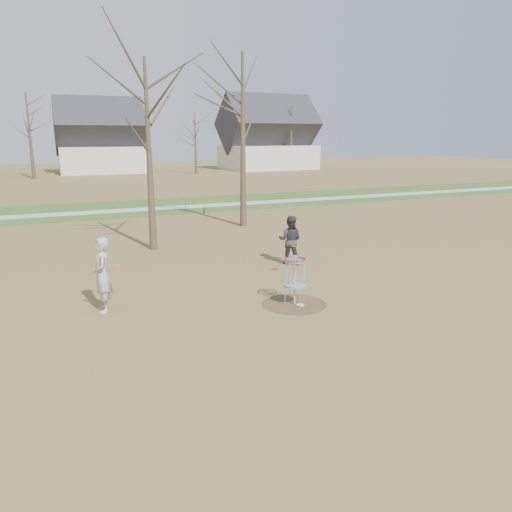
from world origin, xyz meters
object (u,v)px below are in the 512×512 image
at_px(player_standing, 102,275).
at_px(disc_grounded, 300,305).
at_px(disc_golf_basket, 295,273).
at_px(player_throwing, 290,240).

relative_size(player_standing, disc_grounded, 9.11).
bearing_deg(disc_golf_basket, player_standing, 161.90).
bearing_deg(player_throwing, disc_golf_basket, 101.38).
bearing_deg(player_throwing, disc_grounded, 103.37).
bearing_deg(disc_golf_basket, disc_grounded, -62.74).
relative_size(player_throwing, disc_golf_basket, 1.32).
distance_m(player_throwing, disc_golf_basket, 4.48).
bearing_deg(disc_grounded, player_standing, 160.39).
xyz_separation_m(player_throwing, disc_grounded, (-1.89, -4.19, -0.87)).
height_order(player_throwing, disc_golf_basket, player_throwing).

